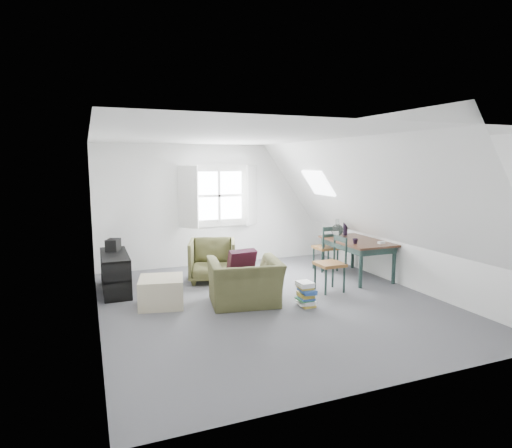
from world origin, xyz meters
name	(u,v)px	position (x,y,z in m)	size (l,w,h in m)	color
floor	(271,302)	(0.00, 0.00, 0.00)	(5.50, 5.50, 0.00)	#515156
ceiling	(271,137)	(0.00, 0.00, 2.50)	(5.50, 5.50, 0.00)	white
wall_back	(219,205)	(0.00, 2.75, 1.25)	(5.00, 5.00, 0.00)	white
wall_front	(392,260)	(0.00, -2.75, 1.25)	(5.00, 5.00, 0.00)	white
wall_left	(94,232)	(-2.50, 0.00, 1.25)	(5.50, 5.50, 0.00)	white
wall_right	(404,214)	(2.50, 0.00, 1.25)	(5.50, 5.50, 0.00)	white
slope_left	(167,189)	(-1.55, 0.00, 1.78)	(5.50, 5.50, 0.00)	white
slope_right	(359,185)	(1.55, 0.00, 1.78)	(5.50, 5.50, 0.00)	white
dormer_window	(219,196)	(0.00, 2.68, 1.45)	(1.71, 0.35, 1.30)	white
skylight	(318,183)	(1.55, 1.30, 1.75)	(0.55, 0.75, 0.04)	white
armchair_near	(245,304)	(-0.41, 0.04, 0.00)	(1.06, 0.92, 0.69)	#484927
armchair_far	(213,280)	(-0.51, 1.49, 0.00)	(0.81, 0.84, 0.76)	#484927
throw_pillow	(241,263)	(-0.41, 0.19, 0.60)	(0.43, 0.12, 0.43)	#3C1023
ottoman	(161,292)	(-1.60, 0.44, 0.21)	(0.64, 0.64, 0.43)	tan
dining_table	(357,245)	(2.07, 0.73, 0.61)	(0.85, 1.41, 0.70)	#371D11
demijohn	(337,230)	(1.92, 1.18, 0.84)	(0.24, 0.24, 0.33)	silver
vase_twigs	(345,228)	(2.17, 1.28, 0.86)	(0.09, 0.10, 0.69)	black
cup	(355,244)	(1.82, 0.43, 0.70)	(0.10, 0.10, 0.09)	black
paper_box	(381,242)	(2.27, 0.28, 0.72)	(0.11, 0.08, 0.04)	white
dining_chair_far	(327,247)	(1.81, 1.38, 0.47)	(0.42, 0.42, 0.91)	brown
dining_chair_near	(332,263)	(1.17, 0.15, 0.48)	(0.43, 0.43, 0.92)	brown
media_shelf	(116,275)	(-2.19, 1.42, 0.29)	(0.42, 1.25, 0.64)	black
electronics_box	(113,245)	(-2.19, 1.71, 0.73)	(0.19, 0.27, 0.22)	black
magazine_stack	(306,294)	(0.41, -0.38, 0.19)	(0.28, 0.33, 0.37)	#B29933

